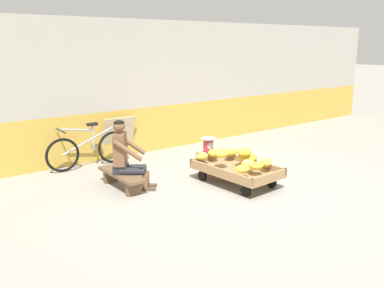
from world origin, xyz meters
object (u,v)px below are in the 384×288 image
banana_cart (236,171)px  vendor_seated (126,155)px  low_bench (121,177)px  bicycle_near_left (89,149)px  plastic_crate (208,161)px  weighing_scale (208,145)px  sign_board (118,137)px

banana_cart → vendor_seated: bearing=148.9°
low_bench → banana_cart: bearing=-31.4°
bicycle_near_left → vendor_seated: bearing=-90.4°
plastic_crate → weighing_scale: 0.30m
plastic_crate → bicycle_near_left: 2.30m
plastic_crate → weighing_scale: bearing=-90.0°
plastic_crate → sign_board: sign_board is taller
banana_cart → vendor_seated: (-1.57, 0.94, 0.33)m
vendor_seated → sign_board: vendor_seated is taller
low_bench → vendor_seated: bearing=-38.0°
weighing_scale → bicycle_near_left: bicycle_near_left is taller
sign_board → bicycle_near_left: bearing=-160.9°
banana_cart → plastic_crate: 1.02m
plastic_crate → bicycle_near_left: size_ratio=0.22×
vendor_seated → sign_board: bearing=66.1°
vendor_seated → bicycle_near_left: (0.01, 1.50, -0.21)m
vendor_seated → plastic_crate: bearing=1.7°
banana_cart → weighing_scale: (0.21, 1.00, 0.21)m
vendor_seated → bicycle_near_left: size_ratio=0.69×
vendor_seated → weighing_scale: 1.79m
low_bench → bicycle_near_left: size_ratio=0.66×
vendor_seated → sign_board: size_ratio=1.31×
banana_cart → low_bench: (-1.64, 1.00, -0.04)m
banana_cart → low_bench: size_ratio=1.35×
banana_cart → bicycle_near_left: bearing=122.5°
banana_cart → bicycle_near_left: 2.91m
sign_board → low_bench: bearing=-116.5°
weighing_scale → vendor_seated: bearing=-178.3°
banana_cart → plastic_crate: bearing=78.0°
low_bench → plastic_crate: plastic_crate is taller
sign_board → weighing_scale: bearing=-60.0°
low_bench → vendor_seated: 0.38m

